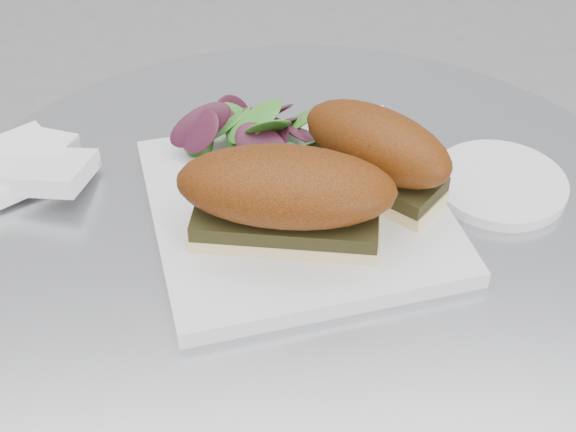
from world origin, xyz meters
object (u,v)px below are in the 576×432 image
(sandwich_right, at_px, (376,151))
(plate, at_px, (297,208))
(saucer, at_px, (499,184))
(sandwich_left, at_px, (286,195))

(sandwich_right, bearing_deg, plate, -127.66)
(plate, bearing_deg, saucer, 7.19)
(saucer, bearing_deg, plate, -172.81)
(plate, relative_size, sandwich_right, 1.69)
(sandwich_left, distance_m, saucer, 0.22)
(plate, bearing_deg, sandwich_left, -107.37)
(plate, relative_size, saucer, 2.02)
(sandwich_right, bearing_deg, sandwich_left, -104.61)
(plate, xyz_separation_m, saucer, (0.19, 0.02, -0.00))
(sandwich_left, height_order, sandwich_right, same)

